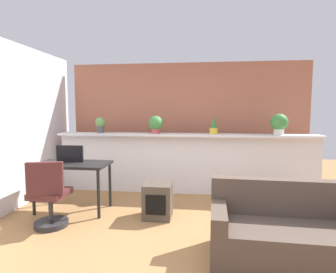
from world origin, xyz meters
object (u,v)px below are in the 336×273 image
potted_plant_3 (279,123)px  potted_plant_1 (156,124)px  side_cube_shelf (158,200)px  potted_plant_0 (100,124)px  potted_plant_2 (214,126)px  tv_monitor (70,154)px  couch (288,235)px  office_chair (49,199)px  desk (73,168)px

potted_plant_3 → potted_plant_1: bearing=-178.7°
side_cube_shelf → potted_plant_0: bearing=137.0°
potted_plant_2 → potted_plant_3: (1.14, 0.00, 0.06)m
tv_monitor → potted_plant_0: bearing=83.8°
couch → office_chair: bearing=171.0°
couch → desk: bearing=158.9°
potted_plant_1 → potted_plant_2: bearing=2.6°
potted_plant_0 → potted_plant_3: potted_plant_3 is taller
desk → office_chair: (-0.02, -0.64, -0.28)m
office_chair → potted_plant_0: bearing=88.3°
couch → potted_plant_1: bearing=128.7°
potted_plant_1 → potted_plant_2: (1.06, 0.05, -0.04)m
tv_monitor → couch: (2.92, -1.18, -0.60)m
potted_plant_2 → potted_plant_3: size_ratio=0.89×
office_chair → potted_plant_2: bearing=38.7°
potted_plant_0 → potted_plant_1: (1.08, -0.05, 0.02)m
potted_plant_3 → office_chair: bearing=-152.2°
desk → side_cube_shelf: desk is taller
potted_plant_0 → potted_plant_1: bearing=-2.5°
potted_plant_1 → desk: 1.67m
potted_plant_2 → tv_monitor: 2.51m
potted_plant_2 → side_cube_shelf: bearing=-124.4°
potted_plant_3 → tv_monitor: size_ratio=0.87×
potted_plant_1 → desk: (-1.11, -1.06, -0.64)m
desk → tv_monitor: 0.24m
potted_plant_0 → desk: bearing=-91.7°
office_chair → couch: office_chair is taller
potted_plant_0 → potted_plant_2: (2.14, 0.00, -0.02)m
potted_plant_3 → desk: potted_plant_3 is taller
office_chair → couch: 2.90m
potted_plant_2 → tv_monitor: (-2.25, -1.03, -0.38)m
side_cube_shelf → couch: (1.51, -0.99, 0.03)m
potted_plant_2 → tv_monitor: size_ratio=0.77×
potted_plant_0 → potted_plant_3: bearing=0.1°
office_chair → side_cube_shelf: office_chair is taller
desk → tv_monitor: size_ratio=2.57×
side_cube_shelf → tv_monitor: bearing=172.5°
potted_plant_0 → potted_plant_1: potted_plant_1 is taller
desk → office_chair: office_chair is taller
desk → tv_monitor: bearing=134.6°
potted_plant_1 → office_chair: bearing=-123.6°
potted_plant_1 → tv_monitor: 1.60m
tv_monitor → couch: 3.21m
potted_plant_0 → office_chair: size_ratio=0.33×
potted_plant_1 → couch: potted_plant_1 is taller
tv_monitor → side_cube_shelf: tv_monitor is taller
potted_plant_3 → side_cube_shelf: bearing=-148.3°
potted_plant_1 → side_cube_shelf: bearing=-79.2°
tv_monitor → potted_plant_3: bearing=17.0°
side_cube_shelf → office_chair: bearing=-158.4°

